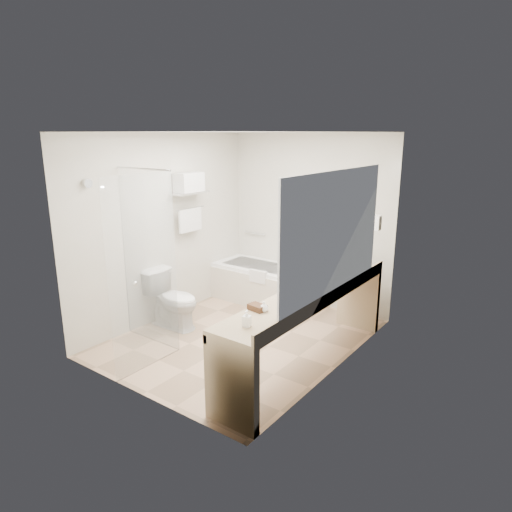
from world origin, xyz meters
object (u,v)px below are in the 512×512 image
Objects in this scene: bathtub at (266,284)px; amenity_basket at (257,307)px; toilet at (173,300)px; water_bottle_left at (354,258)px; vanity_counter at (308,312)px.

amenity_basket is (1.36, -2.09, 0.60)m from bathtub.
water_bottle_left is (1.91, 1.35, 0.58)m from toilet.
bathtub is 1.61m from water_bottle_left.
water_bottle_left is (-0.07, 1.25, 0.31)m from vanity_counter.
water_bottle_left reaches higher than bathtub.
amenity_basket is at bearing -92.96° from water_bottle_left.
bathtub is 0.59× the size of vanity_counter.
amenity_basket reaches higher than bathtub.
bathtub is 2.10× the size of toilet.
amenity_basket is at bearing -103.53° from vanity_counter.
vanity_counter is 0.76m from amenity_basket.
water_bottle_left is (1.46, -0.14, 0.67)m from bathtub.
vanity_counter reaches higher than amenity_basket.
water_bottle_left reaches higher than toilet.
toilet is at bearing -144.71° from water_bottle_left.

